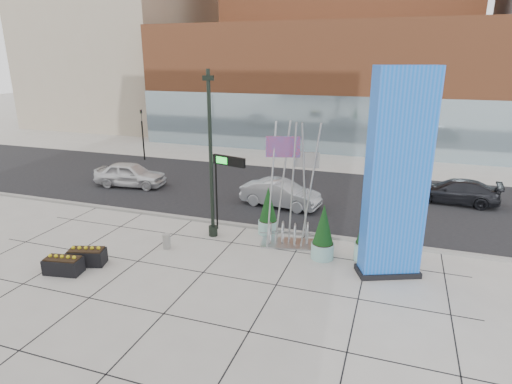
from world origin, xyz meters
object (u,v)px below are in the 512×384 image
(blue_pylon, at_px, (397,181))
(car_white_west, at_px, (130,175))
(concrete_bollard, at_px, (167,241))
(public_art_sculpture, at_px, (290,214))
(overhead_street_sign, at_px, (228,166))
(car_silver_mid, at_px, (281,194))
(lamp_post, at_px, (211,172))

(blue_pylon, xyz_separation_m, car_white_west, (-16.50, 6.94, -3.01))
(blue_pylon, distance_m, concrete_bollard, 10.02)
(public_art_sculpture, xyz_separation_m, overhead_street_sign, (-3.17, 0.64, 1.77))
(overhead_street_sign, bearing_deg, car_silver_mid, 86.69)
(car_white_west, distance_m, car_silver_mid, 10.40)
(car_silver_mid, bearing_deg, lamp_post, 167.53)
(lamp_post, height_order, public_art_sculpture, lamp_post)
(blue_pylon, height_order, overhead_street_sign, blue_pylon)
(blue_pylon, xyz_separation_m, public_art_sculpture, (-4.35, 1.44, -2.33))
(concrete_bollard, relative_size, car_white_west, 0.15)
(lamp_post, relative_size, concrete_bollard, 11.39)
(lamp_post, xyz_separation_m, overhead_street_sign, (0.49, 0.85, 0.11))
(blue_pylon, relative_size, public_art_sculpture, 1.41)
(lamp_post, relative_size, car_silver_mid, 1.70)
(car_white_west, bearing_deg, car_silver_mid, -100.38)
(overhead_street_sign, relative_size, car_white_west, 0.82)
(blue_pylon, bearing_deg, overhead_street_sign, 141.65)
(car_silver_mid, bearing_deg, car_white_west, 94.39)
(overhead_street_sign, distance_m, car_silver_mid, 5.09)
(blue_pylon, relative_size, car_white_west, 1.71)
(lamp_post, xyz_separation_m, public_art_sculpture, (3.66, 0.21, -1.66))
(concrete_bollard, height_order, overhead_street_sign, overhead_street_sign)
(overhead_street_sign, distance_m, car_white_west, 10.50)
(overhead_street_sign, bearing_deg, blue_pylon, -0.29)
(lamp_post, height_order, car_white_west, lamp_post)
(lamp_post, distance_m, overhead_street_sign, 0.98)
(public_art_sculpture, bearing_deg, blue_pylon, -29.22)
(concrete_bollard, bearing_deg, lamp_post, 55.32)
(car_white_west, bearing_deg, lamp_post, -130.71)
(blue_pylon, bearing_deg, lamp_post, 148.36)
(lamp_post, height_order, overhead_street_sign, lamp_post)
(public_art_sculpture, relative_size, car_white_west, 1.21)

